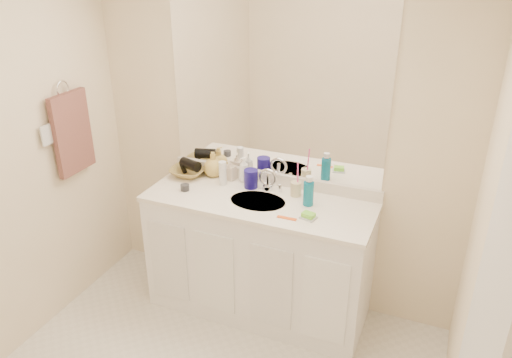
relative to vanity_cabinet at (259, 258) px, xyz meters
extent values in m
cube|color=#FAE7C4|center=(0.00, 0.28, 0.77)|extent=(2.60, 0.02, 2.40)
cube|color=#FAE7C4|center=(1.30, -1.02, 0.77)|extent=(0.02, 2.60, 2.40)
cube|color=white|center=(0.00, 0.00, 0.00)|extent=(1.50, 0.55, 0.85)
cube|color=white|center=(0.00, 0.00, 0.44)|extent=(1.52, 0.57, 0.03)
cube|color=white|center=(0.00, 0.26, 0.50)|extent=(1.52, 0.03, 0.08)
cylinder|color=beige|center=(0.00, -0.02, 0.44)|extent=(0.37, 0.37, 0.02)
cylinder|color=silver|center=(0.00, 0.16, 0.51)|extent=(0.02, 0.02, 0.11)
cube|color=white|center=(0.00, 0.27, 1.14)|extent=(1.48, 0.01, 1.20)
cylinder|color=navy|center=(-0.12, 0.15, 0.52)|extent=(0.11, 0.11, 0.13)
cylinder|color=beige|center=(0.20, 0.15, 0.50)|extent=(0.09, 0.09, 0.10)
cylinder|color=#FF439D|center=(0.21, 0.15, 0.60)|extent=(0.01, 0.04, 0.19)
cylinder|color=#0B6C8D|center=(0.32, 0.06, 0.53)|extent=(0.09, 0.09, 0.16)
cube|color=silver|center=(0.37, -0.11, 0.46)|extent=(0.11, 0.09, 0.01)
cube|color=#7CE237|center=(0.37, -0.11, 0.48)|extent=(0.08, 0.07, 0.03)
cube|color=#F45A19|center=(0.25, -0.17, 0.46)|extent=(0.12, 0.03, 0.01)
cylinder|color=#2A2B30|center=(-0.52, -0.07, 0.48)|extent=(0.06, 0.06, 0.04)
cylinder|color=white|center=(-0.32, 0.12, 0.54)|extent=(0.06, 0.06, 0.17)
imported|color=white|center=(-0.21, 0.22, 0.54)|extent=(0.09, 0.09, 0.18)
imported|color=beige|center=(-0.30, 0.21, 0.53)|extent=(0.08, 0.08, 0.15)
imported|color=gold|center=(-0.44, 0.22, 0.55)|extent=(0.18, 0.18, 0.18)
imported|color=olive|center=(-0.61, 0.15, 0.49)|extent=(0.26, 0.26, 0.06)
cylinder|color=black|center=(-0.59, 0.15, 0.54)|extent=(0.17, 0.12, 0.08)
torus|color=silver|center=(-1.27, -0.25, 1.12)|extent=(0.01, 0.11, 0.11)
cube|color=#52302C|center=(-1.25, -0.25, 0.82)|extent=(0.04, 0.32, 0.55)
cube|color=silver|center=(-1.27, -0.45, 0.88)|extent=(0.01, 0.08, 0.13)
camera|label=1|loc=(1.10, -2.68, 1.97)|focal=35.00mm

